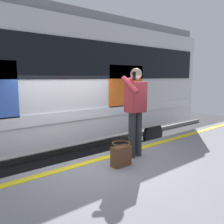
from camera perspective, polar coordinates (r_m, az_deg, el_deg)
ground_plane at (r=5.19m, az=-5.36°, el=-19.93°), size 24.70×24.70×0.00m
safety_line at (r=4.60m, az=-3.37°, el=-11.53°), size 13.93×0.16×0.01m
track_rail_near at (r=6.35m, az=-13.31°, el=-13.81°), size 18.48×0.08×0.16m
track_rail_far at (r=7.59m, az=-18.21°, el=-10.26°), size 18.48×0.08×0.16m
train_carriage at (r=6.55m, az=-16.37°, el=8.27°), size 9.90×2.79×3.88m
passenger at (r=4.57m, az=5.72°, el=1.69°), size 0.57×0.55×1.75m
handbag at (r=4.24m, az=2.22°, el=-10.45°), size 0.36×0.33×0.43m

